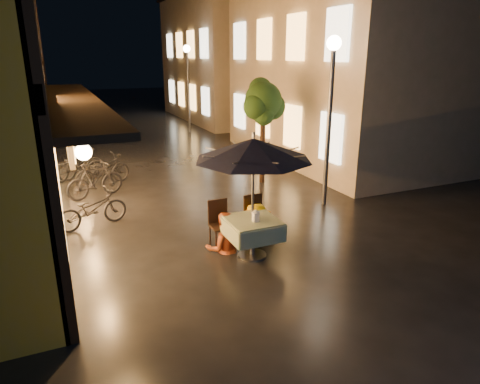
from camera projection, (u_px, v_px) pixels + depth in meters
name	position (u px, v px, depth m)	size (l,w,h in m)	color
ground	(254.00, 255.00, 8.49)	(90.00, 90.00, 0.00)	black
east_building_near	(361.00, 65.00, 15.97)	(7.30, 9.30, 6.80)	#C5B09B
east_building_far	(239.00, 57.00, 25.92)	(7.30, 10.30, 7.30)	#C5B09B
street_tree	(263.00, 103.00, 12.60)	(1.43, 1.20, 3.15)	black
streetlamp_near	(331.00, 92.00, 10.48)	(0.36, 0.36, 4.23)	#59595E
streetlamp_far	(188.00, 73.00, 20.95)	(0.36, 0.36, 4.23)	#59595E
cafe_table	(252.00, 228.00, 8.26)	(0.99, 0.99, 0.78)	#59595E
patio_umbrella	(253.00, 149.00, 7.78)	(2.21, 2.21, 2.46)	#59595E
cafe_chair_left	(219.00, 221.00, 8.76)	(0.42, 0.42, 0.97)	black
cafe_chair_right	(255.00, 215.00, 9.07)	(0.42, 0.42, 0.97)	black
table_lantern	(256.00, 215.00, 8.04)	(0.16, 0.16, 0.25)	white
person_orange	(223.00, 213.00, 8.48)	(0.76, 0.60, 1.57)	#C65426
person_yellow	(257.00, 205.00, 8.81)	(1.06, 0.61, 1.65)	#ECBC00
bicycle_0	(92.00, 209.00, 9.74)	(0.57, 1.63, 0.85)	black
bicycle_1	(95.00, 180.00, 11.76)	(0.46, 1.64, 0.98)	black
bicycle_2	(103.00, 170.00, 12.86)	(0.62, 1.78, 0.93)	black
bicycle_3	(81.00, 165.00, 13.48)	(0.43, 1.53, 0.92)	black
bicycle_4	(77.00, 165.00, 13.49)	(0.63, 1.81, 0.95)	black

